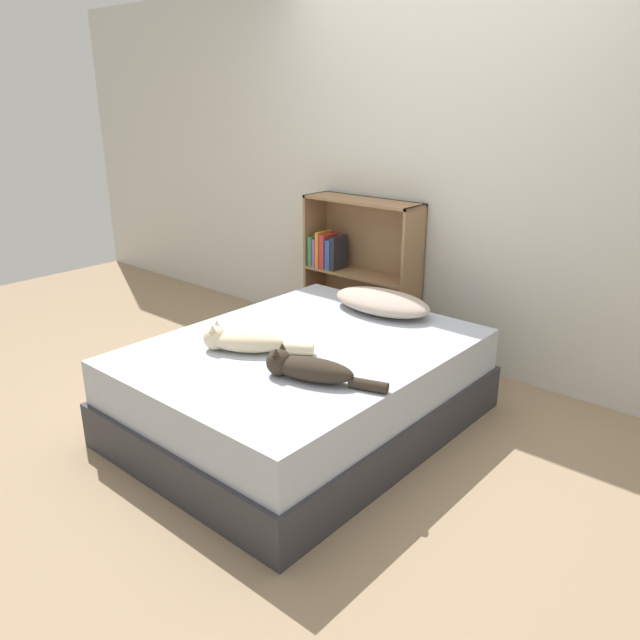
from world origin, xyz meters
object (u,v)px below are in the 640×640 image
object	(u,v)px
pillow	(382,302)
cat_light	(243,341)
bookshelf	(360,269)
cat_dark	(307,368)
bed	(303,386)

from	to	relation	value
pillow	cat_light	size ratio (longest dim) A/B	1.24
cat_light	bookshelf	distance (m)	1.53
pillow	cat_light	xyz separation A→B (m)	(-0.18, -0.98, -0.01)
cat_light	cat_dark	xyz separation A→B (m)	(0.48, -0.04, -0.00)
bookshelf	bed	bearing A→B (deg)	-65.44
cat_light	cat_dark	world-z (taller)	same
bookshelf	cat_light	bearing A→B (deg)	-75.59
bed	pillow	distance (m)	0.77
pillow	bed	bearing A→B (deg)	-90.41
bed	cat_light	xyz separation A→B (m)	(-0.17, -0.27, 0.30)
bed	cat_dark	world-z (taller)	cat_dark
bed	cat_light	world-z (taller)	cat_light
bookshelf	cat_dark	bearing A→B (deg)	-60.40
pillow	cat_light	distance (m)	0.99
cat_dark	bookshelf	distance (m)	1.74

